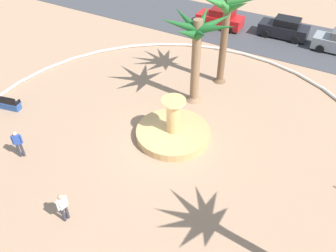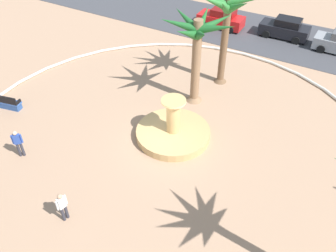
% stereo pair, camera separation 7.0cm
% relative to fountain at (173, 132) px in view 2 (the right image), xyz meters
% --- Properties ---
extents(ground_plane, '(80.00, 80.00, 0.00)m').
position_rel_fountain_xyz_m(ground_plane, '(-0.13, -0.59, -0.34)').
color(ground_plane, tan).
extents(plaza_curb, '(23.62, 23.62, 0.20)m').
position_rel_fountain_xyz_m(plaza_curb, '(-0.13, -0.59, -0.24)').
color(plaza_curb, silver).
rests_on(plaza_curb, ground).
extents(street_asphalt, '(48.00, 8.00, 0.03)m').
position_rel_fountain_xyz_m(street_asphalt, '(-0.13, 15.62, -0.33)').
color(street_asphalt, '#424247').
rests_on(street_asphalt, ground).
extents(fountain, '(4.17, 4.17, 2.50)m').
position_rel_fountain_xyz_m(fountain, '(0.00, 0.00, 0.00)').
color(fountain, tan).
rests_on(fountain, ground).
extents(palm_tree_near_fountain, '(4.24, 4.22, 5.63)m').
position_rel_fountain_xyz_m(palm_tree_near_fountain, '(-0.61, 3.77, 3.75)').
color(palm_tree_near_fountain, '#8E6B4C').
rests_on(palm_tree_near_fountain, ground).
extents(palm_tree_mid_plaza, '(4.14, 4.03, 6.34)m').
position_rel_fountain_xyz_m(palm_tree_mid_plaza, '(-0.09, 6.70, 4.56)').
color(palm_tree_mid_plaza, brown).
rests_on(palm_tree_mid_plaza, ground).
extents(bench_west, '(1.67, 0.84, 1.00)m').
position_rel_fountain_xyz_m(bench_west, '(-10.10, -2.86, 0.00)').
color(bench_west, '#335BA8').
rests_on(bench_west, ground).
extents(person_cyclist_photo, '(0.42, 0.38, 1.67)m').
position_rel_fountain_xyz_m(person_cyclist_photo, '(-6.11, -5.41, 0.59)').
color(person_cyclist_photo, '#33333D').
rests_on(person_cyclist_photo, ground).
extents(person_pedestrian_stroll, '(0.26, 0.52, 1.62)m').
position_rel_fountain_xyz_m(person_pedestrian_stroll, '(-1.32, -7.20, 0.56)').
color(person_pedestrian_stroll, '#33333D').
rests_on(person_pedestrian_stroll, ground).
extents(parked_car_leftmost, '(4.04, 2.00, 1.67)m').
position_rel_fountain_xyz_m(parked_car_leftmost, '(-3.73, 15.00, 0.44)').
color(parked_car_leftmost, red).
rests_on(parked_car_leftmost, ground).
extents(parked_car_second, '(4.04, 2.00, 1.67)m').
position_rel_fountain_xyz_m(parked_car_second, '(1.70, 15.81, 0.44)').
color(parked_car_second, black).
rests_on(parked_car_second, ground).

